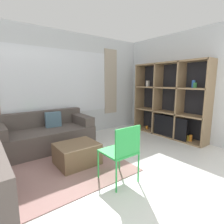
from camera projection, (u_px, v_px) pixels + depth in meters
ground_plane at (180, 213)px, 1.98m from camera, size 16.00×16.00×0.00m
wall_back at (60, 86)px, 4.41m from camera, size 6.25×0.11×2.70m
wall_right at (179, 86)px, 4.60m from camera, size 0.07×4.59×2.70m
area_rug at (36, 176)px, 2.72m from camera, size 2.94×1.77×0.01m
shelving_unit at (169, 102)px, 4.65m from camera, size 0.41×2.10×1.95m
couch_main at (46, 135)px, 3.84m from camera, size 1.96×0.94×0.79m
ottoman at (77, 154)px, 3.11m from camera, size 0.70×0.60×0.38m
folding_chair at (122, 149)px, 2.48m from camera, size 0.44×0.46×0.86m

